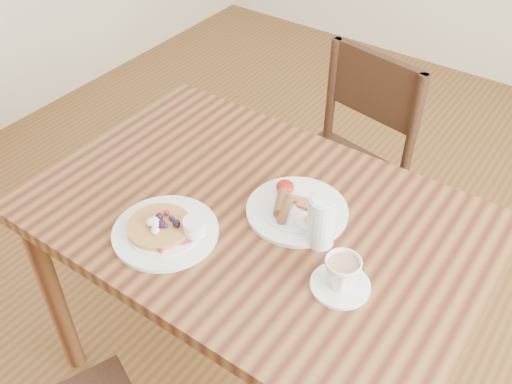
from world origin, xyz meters
TOP-DOWN VIEW (x-y plane):
  - ground at (0.00, 0.00)m, footprint 5.00×5.00m
  - dining_table at (0.00, 0.00)m, footprint 1.20×0.80m
  - chair_far at (-0.05, 0.63)m, footprint 0.49×0.49m
  - pancake_plate at (-0.14, -0.20)m, footprint 0.27×0.27m
  - breakfast_plate at (0.08, 0.06)m, footprint 0.27×0.27m
  - teacup_saucer at (0.31, -0.09)m, footprint 0.14×0.14m
  - water_glass at (0.19, 0.00)m, footprint 0.07×0.07m

SIDE VIEW (x-z plane):
  - ground at x=0.00m, z-range 0.00..0.00m
  - chair_far at x=-0.05m, z-range 0.05..0.93m
  - dining_table at x=0.00m, z-range 0.28..1.03m
  - breakfast_plate at x=0.08m, z-range 0.74..0.78m
  - pancake_plate at x=-0.14m, z-range 0.74..0.79m
  - teacup_saucer at x=0.31m, z-range 0.75..0.83m
  - water_glass at x=0.19m, z-range 0.75..0.89m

